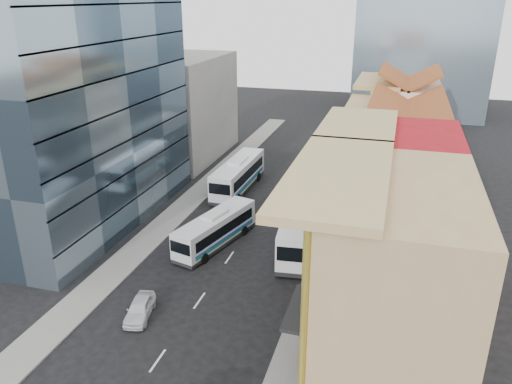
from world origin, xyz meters
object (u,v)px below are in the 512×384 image
(bus_left_far, at_px, (238,174))
(bus_right, at_px, (300,226))
(bus_left_near, at_px, (216,229))
(shophouse_tan, at_px, (396,280))
(office_tower, at_px, (69,72))
(sedan_left, at_px, (140,308))

(bus_left_far, relative_size, bus_right, 0.96)
(bus_left_near, relative_size, bus_right, 0.81)
(shophouse_tan, distance_m, bus_left_far, 32.11)
(shophouse_tan, height_order, bus_left_near, shophouse_tan)
(office_tower, height_order, sedan_left, office_tower)
(bus_left_far, bearing_deg, sedan_left, -86.25)
(office_tower, bearing_deg, sedan_left, -45.82)
(office_tower, relative_size, bus_right, 2.38)
(office_tower, bearing_deg, bus_left_far, 43.60)
(bus_left_far, distance_m, sedan_left, 26.12)
(office_tower, distance_m, bus_left_near, 20.19)
(bus_left_far, xyz_separation_m, sedan_left, (1.06, -26.07, -1.26))
(office_tower, xyz_separation_m, bus_right, (22.50, 0.01, -12.98))
(office_tower, distance_m, bus_right, 25.97)
(bus_left_near, xyz_separation_m, bus_left_far, (-2.39, 14.03, 0.30))
(bus_right, relative_size, sedan_left, 3.14)
(shophouse_tan, relative_size, sedan_left, 3.49)
(office_tower, relative_size, bus_left_near, 2.93)
(bus_left_far, height_order, sedan_left, bus_left_far)
(office_tower, distance_m, sedan_left, 24.28)
(shophouse_tan, distance_m, bus_right, 16.86)
(shophouse_tan, relative_size, office_tower, 0.47)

